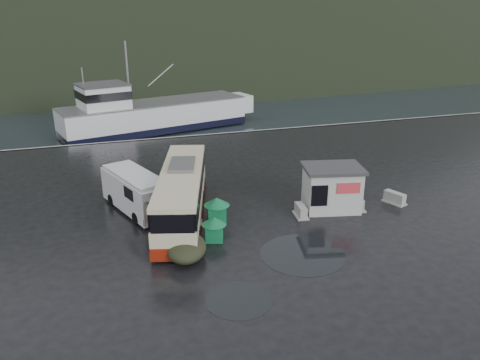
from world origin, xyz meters
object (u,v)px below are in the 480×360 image
object	(u,v)px
jersey_barrier_b	(356,208)
fishing_trawler	(155,118)
coach_bus	(183,217)
white_van	(137,211)
jersey_barrier_c	(394,203)
waste_bin_right	(217,221)
dome_tent	(187,258)
ticket_kiosk	(330,209)
waste_bin_left	(215,240)
jersey_barrier_a	(301,216)

from	to	relation	value
jersey_barrier_b	fishing_trawler	distance (m)	30.83
coach_bus	white_van	xyz separation A→B (m)	(-2.56, 1.77, 0.00)
jersey_barrier_c	waste_bin_right	bearing A→B (deg)	176.24
waste_bin_right	dome_tent	xyz separation A→B (m)	(-2.57, -3.67, 0.00)
ticket_kiosk	fishing_trawler	xyz separation A→B (m)	(-7.02, 29.16, 0.00)
waste_bin_right	ticket_kiosk	bearing A→B (deg)	-2.52
waste_bin_right	dome_tent	distance (m)	4.48
dome_tent	jersey_barrier_c	world-z (taller)	dome_tent
coach_bus	waste_bin_left	world-z (taller)	coach_bus
dome_tent	ticket_kiosk	size ratio (longest dim) A/B	0.79
white_van	fishing_trawler	xyz separation A→B (m)	(4.68, 25.81, 0.00)
coach_bus	waste_bin_left	size ratio (longest dim) A/B	8.32
waste_bin_left	ticket_kiosk	distance (m)	8.28
coach_bus	white_van	size ratio (longest dim) A/B	1.87
dome_tent	coach_bus	bearing A→B (deg)	81.22
fishing_trawler	waste_bin_left	bearing A→B (deg)	-107.10
jersey_barrier_b	jersey_barrier_a	bearing A→B (deg)	-179.86
jersey_barrier_b	jersey_barrier_c	bearing A→B (deg)	-0.10
dome_tent	jersey_barrier_c	bearing A→B (deg)	11.48
ticket_kiosk	dome_tent	bearing A→B (deg)	-148.92
waste_bin_right	waste_bin_left	bearing A→B (deg)	-108.28
waste_bin_left	jersey_barrier_a	xyz separation A→B (m)	(5.80, 1.45, 0.00)
coach_bus	jersey_barrier_c	bearing A→B (deg)	6.91
dome_tent	fishing_trawler	bearing A→B (deg)	84.94
coach_bus	ticket_kiosk	distance (m)	9.27
waste_bin_left	jersey_barrier_b	xyz separation A→B (m)	(9.67, 1.46, 0.00)
coach_bus	jersey_barrier_b	distance (m)	10.93
waste_bin_left	waste_bin_right	xyz separation A→B (m)	(0.73, 2.22, 0.00)
waste_bin_right	jersey_barrier_c	xyz separation A→B (m)	(11.70, -0.77, 0.00)
jersey_barrier_a	fishing_trawler	bearing A→B (deg)	99.12
white_van	fishing_trawler	bearing A→B (deg)	59.62
waste_bin_left	jersey_barrier_c	xyz separation A→B (m)	(12.44, 1.45, 0.00)
coach_bus	waste_bin_left	distance (m)	3.64
jersey_barrier_a	fishing_trawler	distance (m)	29.99
waste_bin_right	coach_bus	bearing A→B (deg)	145.30
coach_bus	ticket_kiosk	size ratio (longest dim) A/B	3.14
ticket_kiosk	jersey_barrier_c	size ratio (longest dim) A/B	2.39
ticket_kiosk	fishing_trawler	bearing A→B (deg)	115.93
coach_bus	waste_bin_left	xyz separation A→B (m)	(1.07, -3.47, 0.00)
dome_tent	waste_bin_right	bearing A→B (deg)	55.00
coach_bus	jersey_barrier_b	size ratio (longest dim) A/B	7.19
waste_bin_left	jersey_barrier_b	world-z (taller)	waste_bin_left
jersey_barrier_c	fishing_trawler	xyz separation A→B (m)	(-11.39, 29.60, 0.00)
waste_bin_left	jersey_barrier_c	size ratio (longest dim) A/B	0.90
white_van	jersey_barrier_c	bearing A→B (deg)	-33.39
waste_bin_left	dome_tent	distance (m)	2.34
coach_bus	jersey_barrier_a	world-z (taller)	coach_bus
ticket_kiosk	jersey_barrier_c	world-z (taller)	ticket_kiosk
coach_bus	white_van	world-z (taller)	coach_bus
ticket_kiosk	jersey_barrier_a	distance (m)	2.31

